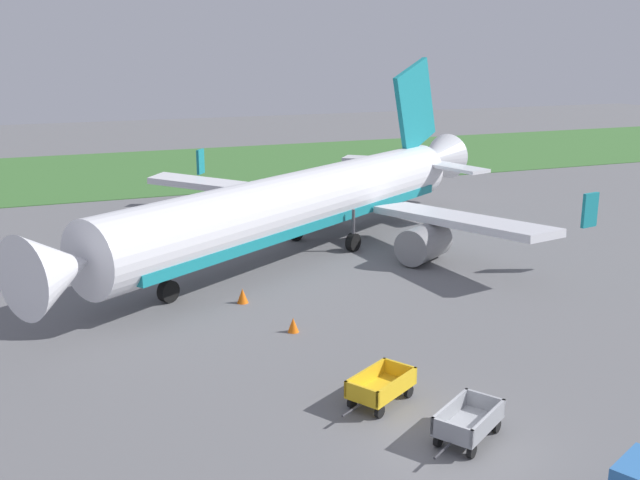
{
  "coord_description": "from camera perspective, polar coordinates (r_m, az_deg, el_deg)",
  "views": [
    {
      "loc": [
        -11.49,
        -17.62,
        12.07
      ],
      "look_at": [
        1.37,
        14.98,
        2.8
      ],
      "focal_mm": 41.11,
      "sensor_mm": 36.0,
      "label": 1
    }
  ],
  "objects": [
    {
      "name": "airplane",
      "position": [
        44.06,
        -0.81,
        3.01
      ],
      "size": [
        33.54,
        28.11,
        11.34
      ],
      "color": "silver",
      "rests_on": "ground"
    },
    {
      "name": "ground_plane",
      "position": [
        24.25,
        10.4,
        -15.3
      ],
      "size": [
        220.0,
        220.0,
        0.0
      ],
      "primitive_type": "plane",
      "color": "slate"
    },
    {
      "name": "baggage_cart_second_in_row",
      "position": [
        26.1,
        4.76,
        -11.31
      ],
      "size": [
        3.43,
        2.48,
        1.07
      ],
      "color": "gold",
      "rests_on": "ground"
    },
    {
      "name": "traffic_cone_near_plane",
      "position": [
        32.15,
        -2.1,
        -6.62
      ],
      "size": [
        0.49,
        0.49,
        0.65
      ],
      "primitive_type": "cone",
      "color": "orange",
      "rests_on": "ground"
    },
    {
      "name": "traffic_cone_mid_apron",
      "position": [
        35.83,
        -6.05,
        -4.34
      ],
      "size": [
        0.55,
        0.55,
        0.72
      ],
      "primitive_type": "cone",
      "color": "orange",
      "rests_on": "ground"
    },
    {
      "name": "baggage_cart_nearest",
      "position": [
        24.27,
        11.47,
        -13.71
      ],
      "size": [
        3.39,
        2.53,
        1.07
      ],
      "color": "gray",
      "rests_on": "ground"
    },
    {
      "name": "grass_strip",
      "position": [
        76.17,
        -12.64,
        5.37
      ],
      "size": [
        220.0,
        28.0,
        0.06
      ],
      "primitive_type": "cube",
      "color": "#3D7033",
      "rests_on": "ground"
    }
  ]
}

